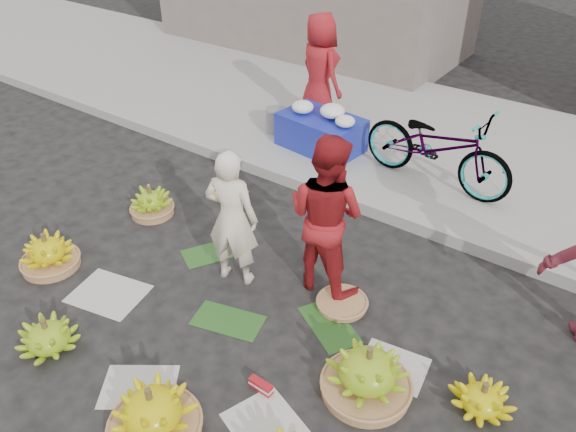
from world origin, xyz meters
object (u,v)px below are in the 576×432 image
Objects in this scene: banana_bunch_0 at (48,253)px; bicycle at (438,146)px; banana_bunch_4 at (367,373)px; vendor_cream at (232,219)px; flower_table at (321,130)px.

banana_bunch_0 is 4.57m from bicycle.
vendor_cream is (-1.77, 0.49, 0.51)m from banana_bunch_4.
flower_table is (0.96, 3.71, 0.21)m from banana_bunch_0.
banana_bunch_0 is 2.03m from vendor_cream.
banana_bunch_4 is at bearing 148.80° from vendor_cream.
banana_bunch_0 is 3.49m from banana_bunch_4.
vendor_cream is at bearing 164.62° from banana_bunch_4.
bicycle is at bearing 6.95° from flower_table.
banana_bunch_4 is (3.46, 0.50, 0.04)m from banana_bunch_0.
flower_table is at bearing -91.00° from vendor_cream.
banana_bunch_0 is 0.42× the size of vendor_cream.
vendor_cream is at bearing 165.81° from bicycle.
banana_bunch_0 is at bearing 149.55° from bicycle.
vendor_cream is 2.89m from bicycle.
flower_table is at bearing 127.83° from banana_bunch_4.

